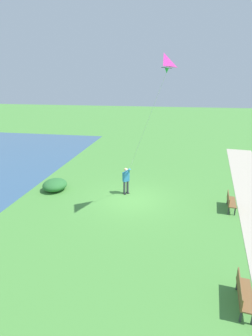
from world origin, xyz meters
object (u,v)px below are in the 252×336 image
Objects in this scene: flying_kite at (164,64)px; park_bench_far_walkway at (243,293)px; person_kite_flyer at (126,178)px; park_bench_near_walkway at (230,201)px; lakeside_shrub at (55,185)px.

flying_kite is 4.09× the size of park_bench_far_walkway.
person_kite_flyer reaches higher than park_bench_far_walkway.
flying_kite is 4.09× the size of park_bench_near_walkway.
flying_kite reaches higher than person_kite_flyer.
flying_kite is at bearing 161.83° from lakeside_shrub.
park_bench_near_walkway is at bearing 170.68° from person_kite_flyer.
park_bench_far_walkway is (-5.26, 7.95, -0.54)m from person_kite_flyer.
park_bench_far_walkway is (0.87, 6.95, 0.00)m from park_bench_near_walkway.
person_kite_flyer is 0.29× the size of flying_kite.
lakeside_shrub is at bearing -37.48° from park_bench_far_walkway.
park_bench_near_walkway is at bearing -97.16° from park_bench_far_walkway.
flying_kite is 9.44m from park_bench_far_walkway.
person_kite_flyer is 7.37m from flying_kite.
person_kite_flyer is at bearing -49.64° from flying_kite.
flying_kite is 8.28m from park_bench_near_walkway.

